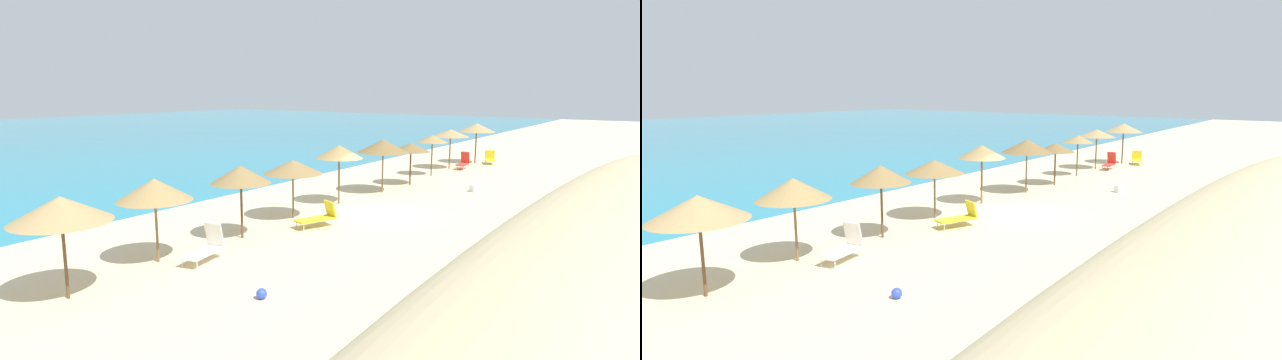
% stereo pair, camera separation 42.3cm
% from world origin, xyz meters
% --- Properties ---
extents(ground_plane, '(160.00, 160.00, 0.00)m').
position_xyz_m(ground_plane, '(0.00, 0.00, 0.00)').
color(ground_plane, beige).
extents(dune_ridge, '(43.44, 5.11, 2.23)m').
position_xyz_m(dune_ridge, '(-3.24, -9.31, 1.11)').
color(dune_ridge, '#C9B586').
rests_on(dune_ridge, ground_plane).
extents(beach_umbrella_1, '(2.51, 2.51, 2.70)m').
position_xyz_m(beach_umbrella_1, '(-12.73, 1.47, 2.37)').
color(beach_umbrella_1, brown).
rests_on(beach_umbrella_1, ground_plane).
extents(beach_umbrella_2, '(2.31, 2.31, 2.65)m').
position_xyz_m(beach_umbrella_2, '(-9.56, 1.95, 2.31)').
color(beach_umbrella_2, brown).
rests_on(beach_umbrella_2, ground_plane).
extents(beach_umbrella_3, '(2.17, 2.17, 2.66)m').
position_xyz_m(beach_umbrella_3, '(-6.10, 1.67, 2.34)').
color(beach_umbrella_3, brown).
rests_on(beach_umbrella_3, ground_plane).
extents(beach_umbrella_4, '(2.45, 2.45, 2.47)m').
position_xyz_m(beach_umbrella_4, '(-2.76, 1.97, 2.17)').
color(beach_umbrella_4, brown).
rests_on(beach_umbrella_4, ground_plane).
extents(beach_umbrella_5, '(2.23, 2.23, 2.77)m').
position_xyz_m(beach_umbrella_5, '(0.71, 1.98, 2.46)').
color(beach_umbrella_5, brown).
rests_on(beach_umbrella_5, ground_plane).
extents(beach_umbrella_6, '(2.66, 2.66, 2.78)m').
position_xyz_m(beach_umbrella_6, '(4.23, 1.60, 2.44)').
color(beach_umbrella_6, brown).
rests_on(beach_umbrella_6, ground_plane).
extents(beach_umbrella_7, '(2.12, 2.12, 2.37)m').
position_xyz_m(beach_umbrella_7, '(7.10, 1.40, 2.12)').
color(beach_umbrella_7, brown).
rests_on(beach_umbrella_7, ground_plane).
extents(beach_umbrella_8, '(1.90, 1.90, 2.53)m').
position_xyz_m(beach_umbrella_8, '(10.72, 1.71, 2.29)').
color(beach_umbrella_8, brown).
rests_on(beach_umbrella_8, ground_plane).
extents(beach_umbrella_9, '(2.42, 2.42, 2.67)m').
position_xyz_m(beach_umbrella_9, '(14.04, 1.86, 2.41)').
color(beach_umbrella_9, brown).
rests_on(beach_umbrella_9, ground_plane).
extents(beach_umbrella_10, '(2.57, 2.57, 2.90)m').
position_xyz_m(beach_umbrella_10, '(17.62, 1.33, 2.59)').
color(beach_umbrella_10, brown).
rests_on(beach_umbrella_10, ground_plane).
extents(lounge_chair_0, '(1.60, 0.91, 1.15)m').
position_xyz_m(lounge_chair_0, '(-8.61, 0.81, 0.45)').
color(lounge_chair_0, white).
rests_on(lounge_chair_0, ground_plane).
extents(lounge_chair_1, '(1.75, 1.18, 0.98)m').
position_xyz_m(lounge_chair_1, '(-3.22, 0.31, 0.41)').
color(lounge_chair_1, yellow).
rests_on(lounge_chair_1, ground_plane).
extents(lounge_chair_2, '(1.48, 0.69, 1.14)m').
position_xyz_m(lounge_chair_2, '(14.50, 1.05, 0.47)').
color(lounge_chair_2, red).
rests_on(lounge_chair_2, ground_plane).
extents(lounge_chair_3, '(1.50, 1.12, 0.94)m').
position_xyz_m(lounge_chair_3, '(17.98, 0.37, 0.39)').
color(lounge_chair_3, yellow).
rests_on(lounge_chair_3, ground_plane).
extents(beach_ball, '(0.29, 0.29, 0.29)m').
position_xyz_m(beach_ball, '(-9.85, -2.64, 0.14)').
color(beach_ball, blue).
rests_on(beach_ball, ground_plane).
extents(cooler_box, '(0.55, 0.52, 0.36)m').
position_xyz_m(cooler_box, '(7.24, -2.26, 0.18)').
color(cooler_box, white).
rests_on(cooler_box, ground_plane).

